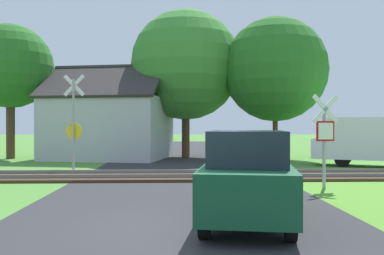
% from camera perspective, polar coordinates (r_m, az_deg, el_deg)
% --- Properties ---
extents(ground_plane, '(160.00, 160.00, 0.00)m').
position_cam_1_polar(ground_plane, '(7.95, -1.43, -13.41)').
color(ground_plane, '#4C8433').
extents(road_asphalt, '(7.15, 80.00, 0.01)m').
position_cam_1_polar(road_asphalt, '(9.91, -1.55, -10.65)').
color(road_asphalt, '#2D2D30').
rests_on(road_asphalt, ground).
extents(rail_track, '(60.00, 2.60, 0.22)m').
position_cam_1_polar(rail_track, '(15.41, -1.74, -6.51)').
color(rail_track, '#422D1E').
rests_on(rail_track, ground).
extents(stop_sign_near, '(0.86, 0.24, 2.81)m').
position_cam_1_polar(stop_sign_near, '(13.35, 17.28, -0.93)').
color(stop_sign_near, '#9E9EA5').
rests_on(stop_sign_near, ground).
extents(crossing_sign_far, '(0.87, 0.19, 3.91)m').
position_cam_1_polar(crossing_sign_far, '(17.62, -15.50, 0.99)').
color(crossing_sign_far, '#9E9EA5').
rests_on(crossing_sign_far, ground).
extents(house, '(7.56, 6.99, 5.32)m').
position_cam_1_polar(house, '(24.75, -10.89, 0.27)').
color(house, '#B7B7BC').
rests_on(house, ground).
extents(tree_right, '(5.79, 5.79, 7.88)m').
position_cam_1_polar(tree_right, '(24.41, 11.04, 7.59)').
color(tree_right, '#513823').
rests_on(tree_right, ground).
extents(tree_left, '(4.72, 4.72, 7.58)m').
position_cam_1_polar(tree_left, '(26.35, -23.05, 7.49)').
color(tree_left, '#513823').
rests_on(tree_left, ground).
extents(tree_center, '(6.44, 6.44, 8.64)m').
position_cam_1_polar(tree_center, '(25.33, -0.85, 8.31)').
color(tree_center, '#513823').
rests_on(tree_center, ground).
extents(mail_truck, '(5.22, 3.78, 2.24)m').
position_cam_1_polar(mail_truck, '(21.15, 22.95, -1.48)').
color(mail_truck, white).
rests_on(mail_truck, ground).
extents(parked_car, '(2.29, 4.22, 1.78)m').
position_cam_1_polar(parked_car, '(8.43, 7.40, -6.46)').
color(parked_car, '#144C2D').
rests_on(parked_car, ground).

